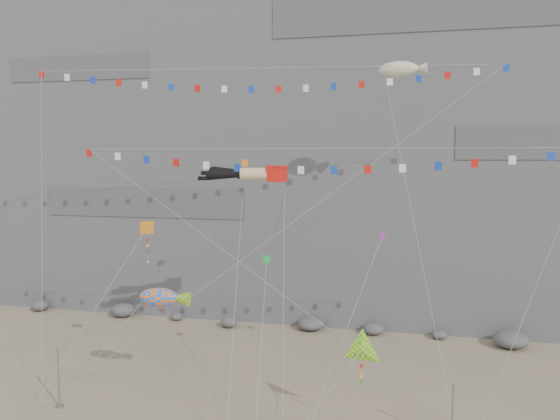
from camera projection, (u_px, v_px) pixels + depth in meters
name	position (u px, v px, depth m)	size (l,w,h in m)	color
ground	(269.00, 408.00, 36.49)	(120.00, 120.00, 0.00)	gray
cliff	(333.00, 88.00, 65.16)	(80.00, 28.00, 50.00)	slate
talus_boulders	(311.00, 324.00, 52.94)	(60.00, 3.00, 1.20)	#58585D
anchor_pole_left	(59.00, 377.00, 36.41)	(0.12, 0.12, 4.12)	gray
anchor_pole_right	(452.00, 416.00, 31.47)	(0.12, 0.12, 3.69)	gray
legs_kite	(253.00, 174.00, 40.20)	(8.92, 13.14, 19.79)	red
flag_banner_upper	(264.00, 68.00, 42.97)	(36.60, 14.44, 29.27)	red
flag_banner_lower	(318.00, 149.00, 37.00)	(34.02, 4.81, 20.51)	red
harlequin_kite	(147.00, 228.00, 38.83)	(6.60, 7.63, 14.45)	red
fish_windsock	(159.00, 297.00, 36.70)	(8.07, 4.10, 10.03)	#FF670D
delta_kite	(362.00, 350.00, 32.17)	(5.90, 5.17, 8.39)	yellow
blimp_windsock	(398.00, 70.00, 42.44)	(6.16, 12.57, 26.50)	beige
small_kite_a	(245.00, 167.00, 42.69)	(3.53, 14.79, 21.73)	orange
small_kite_b	(382.00, 237.00, 38.91)	(4.75, 11.61, 16.10)	#B521C5
small_kite_c	(267.00, 261.00, 39.28)	(2.48, 10.95, 14.00)	green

